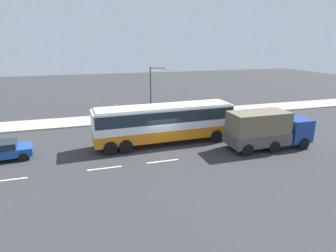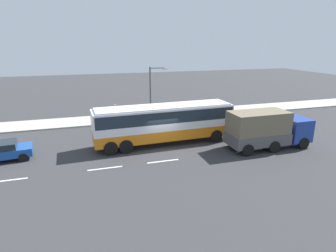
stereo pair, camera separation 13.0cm
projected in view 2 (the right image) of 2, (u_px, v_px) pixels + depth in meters
The scene contains 8 objects.
ground_plane at pixel (162, 147), 23.95m from camera, with size 120.00×120.00×0.00m, color #333335.
sidewalk_curb at pixel (138, 117), 33.03m from camera, with size 80.00×4.00×0.15m, color #A8A399.
lane_centreline at pixel (173, 160), 21.26m from camera, with size 36.85×0.16×0.01m.
coach_bus at pixel (164, 120), 24.20m from camera, with size 12.07×3.05×3.35m.
cargo_truck at pixel (266, 129), 23.32m from camera, with size 7.04×2.66×3.13m.
car_blue_saloon at pixel (1, 151), 21.00m from camera, with size 4.32×2.38×1.40m.
pedestrian_near_curb at pixel (115, 111), 31.50m from camera, with size 0.32×0.32×1.77m.
street_lamp at pixel (152, 89), 30.91m from camera, with size 1.97×0.24×5.81m.
Camera 2 is at (-6.09, -21.63, 8.48)m, focal length 30.38 mm.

